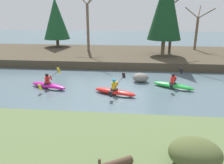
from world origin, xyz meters
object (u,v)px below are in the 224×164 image
(kayaker_lead, at_px, (175,86))
(kayaker_trailing, at_px, (50,85))
(kayaker_middle, at_px, (117,92))
(boulder_midstream, at_px, (141,77))

(kayaker_lead, xyz_separation_m, kayaker_trailing, (-8.25, -0.77, 0.00))
(kayaker_middle, height_order, boulder_midstream, kayaker_middle)
(kayaker_middle, xyz_separation_m, boulder_midstream, (1.53, 2.76, 0.13))
(kayaker_trailing, distance_m, boulder_midstream, 6.35)
(kayaker_middle, distance_m, boulder_midstream, 3.16)
(kayaker_lead, relative_size, kayaker_trailing, 0.98)
(kayaker_lead, distance_m, kayaker_middle, 4.05)
(kayaker_lead, height_order, kayaker_trailing, same)
(kayaker_lead, bearing_deg, kayaker_middle, -130.93)
(kayaker_trailing, bearing_deg, boulder_midstream, 37.87)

